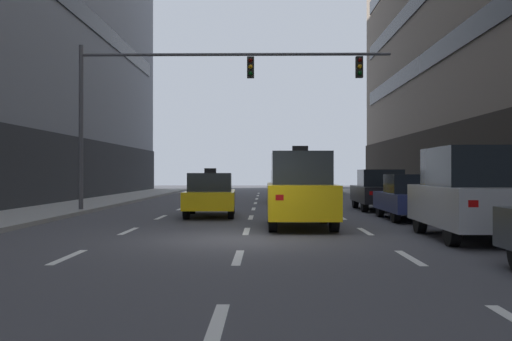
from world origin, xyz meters
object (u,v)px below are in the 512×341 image
(taxi_driving_0, at_px, (300,190))
(traffic_signal_0, at_px, (192,87))
(car_parked_1, at_px, (469,193))
(car_parked_3, at_px, (380,190))
(taxi_driving_1, at_px, (210,195))
(car_parked_2, at_px, (410,197))
(taxi_driving_2, at_px, (287,186))

(taxi_driving_0, height_order, traffic_signal_0, traffic_signal_0)
(car_parked_1, bearing_deg, car_parked_3, 90.01)
(taxi_driving_1, height_order, traffic_signal_0, traffic_signal_0)
(car_parked_2, bearing_deg, car_parked_3, 90.01)
(car_parked_1, bearing_deg, taxi_driving_0, 141.94)
(car_parked_2, bearing_deg, car_parked_1, -90.00)
(taxi_driving_0, distance_m, car_parked_1, 4.94)
(car_parked_1, height_order, car_parked_2, car_parked_1)
(taxi_driving_1, distance_m, car_parked_1, 10.11)
(traffic_signal_0, bearing_deg, taxi_driving_0, -57.46)
(taxi_driving_0, relative_size, car_parked_2, 1.10)
(car_parked_3, bearing_deg, taxi_driving_1, -151.34)
(taxi_driving_1, bearing_deg, car_parked_1, -46.71)
(taxi_driving_0, xyz_separation_m, taxi_driving_2, (0.15, 15.07, -0.25))
(taxi_driving_1, bearing_deg, taxi_driving_2, 73.47)
(taxi_driving_2, bearing_deg, taxi_driving_0, -90.59)
(taxi_driving_2, height_order, car_parked_2, taxi_driving_2)
(traffic_signal_0, bearing_deg, taxi_driving_1, -64.06)
(traffic_signal_0, bearing_deg, car_parked_2, -23.52)
(car_parked_1, bearing_deg, car_parked_2, 90.00)
(car_parked_2, xyz_separation_m, traffic_signal_0, (-7.85, 3.42, 4.27))
(taxi_driving_0, distance_m, car_parked_2, 4.80)
(taxi_driving_0, height_order, car_parked_2, taxi_driving_0)
(car_parked_2, bearing_deg, taxi_driving_0, -144.36)
(taxi_driving_1, relative_size, car_parked_2, 1.04)
(taxi_driving_1, xyz_separation_m, car_parked_3, (6.93, 3.79, 0.07))
(taxi_driving_1, relative_size, car_parked_3, 0.92)
(taxi_driving_0, height_order, car_parked_3, taxi_driving_0)
(car_parked_2, bearing_deg, taxi_driving_2, 106.93)
(taxi_driving_2, xyz_separation_m, car_parked_2, (3.74, -12.28, -0.09))
(taxi_driving_0, relative_size, car_parked_1, 0.99)
(taxi_driving_0, xyz_separation_m, car_parked_2, (3.89, 2.79, -0.33))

